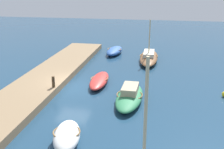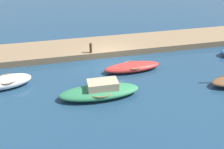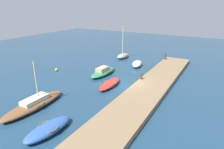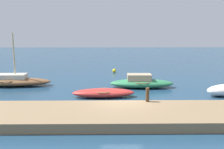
{
  "view_description": "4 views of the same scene",
  "coord_description": "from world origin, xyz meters",
  "px_view_note": "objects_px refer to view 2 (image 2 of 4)",
  "views": [
    {
      "loc": [
        19.36,
        6.74,
        7.85
      ],
      "look_at": [
        -1.08,
        2.98,
        0.89
      ],
      "focal_mm": 44.43,
      "sensor_mm": 36.0,
      "label": 1
    },
    {
      "loc": [
        4.16,
        17.87,
        8.99
      ],
      "look_at": [
        0.96,
        4.34,
        1.24
      ],
      "focal_mm": 40.5,
      "sensor_mm": 36.0,
      "label": 2
    },
    {
      "loc": [
        -19.51,
        -8.85,
        9.15
      ],
      "look_at": [
        0.54,
        2.62,
        0.8
      ],
      "focal_mm": 31.7,
      "sensor_mm": 36.0,
      "label": 3
    },
    {
      "loc": [
        -0.8,
        -15.86,
        5.01
      ],
      "look_at": [
        -0.54,
        3.38,
        1.33
      ],
      "focal_mm": 42.33,
      "sensor_mm": 36.0,
      "label": 4
    }
  ],
  "objects_px": {
    "rowboat_red": "(132,67)",
    "mooring_post_west": "(91,48)",
    "motorboat_green": "(100,91)",
    "dinghy_white": "(8,82)"
  },
  "relations": [
    {
      "from": "motorboat_green",
      "to": "dinghy_white",
      "type": "relative_size",
      "value": 1.57
    },
    {
      "from": "motorboat_green",
      "to": "mooring_post_west",
      "type": "relative_size",
      "value": 6.16
    },
    {
      "from": "mooring_post_west",
      "to": "motorboat_green",
      "type": "bearing_deg",
      "value": 86.49
    },
    {
      "from": "motorboat_green",
      "to": "mooring_post_west",
      "type": "xyz_separation_m",
      "value": [
        -0.35,
        -5.65,
        0.53
      ]
    },
    {
      "from": "motorboat_green",
      "to": "dinghy_white",
      "type": "bearing_deg",
      "value": -22.49
    },
    {
      "from": "rowboat_red",
      "to": "mooring_post_west",
      "type": "distance_m",
      "value": 3.92
    },
    {
      "from": "rowboat_red",
      "to": "mooring_post_west",
      "type": "bearing_deg",
      "value": -48.93
    },
    {
      "from": "rowboat_red",
      "to": "dinghy_white",
      "type": "height_order",
      "value": "dinghy_white"
    },
    {
      "from": "rowboat_red",
      "to": "dinghy_white",
      "type": "xyz_separation_m",
      "value": [
        8.74,
        0.3,
        0.1
      ]
    },
    {
      "from": "dinghy_white",
      "to": "motorboat_green",
      "type": "bearing_deg",
      "value": 143.41
    }
  ]
}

